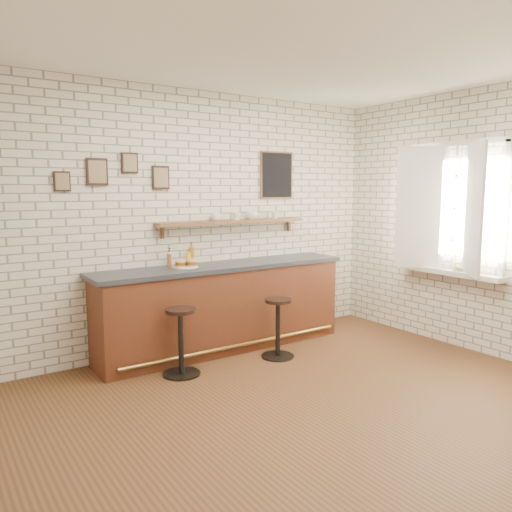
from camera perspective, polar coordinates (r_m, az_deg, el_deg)
The scene contains 21 objects.
ground at distance 4.65m, azimuth 6.01°, elevation -16.14°, with size 5.00×5.00×0.00m, color brown.
bar_counter at distance 5.89m, azimuth -3.70°, elevation -5.79°, with size 3.10×0.65×1.01m.
sandwich_plate at distance 5.59m, azimuth -8.08°, elevation -1.24°, with size 0.28×0.28×0.01m, color white.
ciabatta_sandwich at distance 5.59m, azimuth -7.99°, elevation -0.76°, with size 0.26×0.18×0.08m.
potato_chips at distance 5.58m, azimuth -8.27°, elevation -1.19°, with size 0.27×0.18×0.00m.
bitters_bottle_brown at distance 5.66m, azimuth -9.84°, elevation -0.45°, with size 0.06×0.06×0.19m.
bitters_bottle_white at distance 5.66m, azimuth -9.81°, elevation -0.35°, with size 0.06×0.06×0.21m.
bitters_bottle_amber at distance 5.77m, azimuth -7.36°, elevation 0.05°, with size 0.06×0.06×0.26m.
condiment_bottle_yellow at distance 5.76m, azimuth -7.73°, elevation -0.29°, with size 0.06×0.06×0.18m.
bar_stool_left at distance 5.16m, azimuth -8.58°, elevation -9.42°, with size 0.40×0.40×0.69m.
bar_stool_right at distance 5.62m, azimuth 2.52°, elevation -8.00°, with size 0.37×0.37×0.67m.
wall_shelf at distance 6.05m, azimuth -2.56°, elevation 3.90°, with size 2.00×0.18×0.18m.
shelf_cup_a at distance 5.92m, azimuth -4.64°, elevation 4.47°, with size 0.12×0.12×0.09m, color white.
shelf_cup_b at distance 6.07m, azimuth -2.24°, elevation 4.55°, with size 0.10×0.10×0.09m, color white.
shelf_cup_c at distance 6.19m, azimuth -0.47°, elevation 4.69°, with size 0.14×0.14×0.11m, color white.
shelf_cup_d at distance 6.39m, azimuth 2.19°, elevation 4.70°, with size 0.09×0.09×0.09m, color white.
back_wall_decor at distance 6.02m, azimuth -4.42°, elevation 9.28°, with size 2.96×0.02×0.56m.
window_sill at distance 6.34m, azimuth 21.14°, elevation -1.70°, with size 0.20×1.35×0.06m.
casement_window at distance 6.23m, azimuth 21.25°, elevation 5.08°, with size 0.40×1.30×1.56m.
book_lower at distance 6.20m, azimuth 22.58°, elevation -1.58°, with size 0.17×0.22×0.02m, color tan.
book_upper at distance 6.21m, azimuth 22.53°, elevation -1.40°, with size 0.18×0.24×0.02m, color tan.
Camera 1 is at (-2.77, -3.24, 1.88)m, focal length 35.00 mm.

